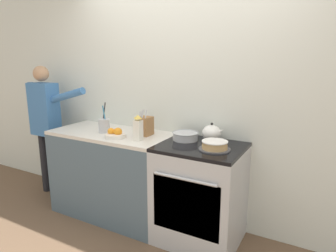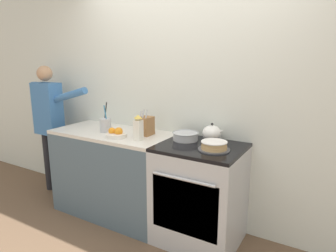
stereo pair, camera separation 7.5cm
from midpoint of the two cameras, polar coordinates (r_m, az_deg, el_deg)
The scene contains 12 objects.
ground_plane at distance 2.98m, azimuth -2.29°, elevation -21.80°, with size 16.00×16.00×0.00m, color brown.
wall_back at distance 3.04m, azimuth 4.19°, elevation 5.43°, with size 8.00×0.04×2.60m.
counter_cabinet at distance 3.35m, azimuth -9.57°, elevation -8.78°, with size 1.30×0.63×0.93m.
stove_range at distance 2.85m, azimuth 6.78°, elevation -12.75°, with size 0.75×0.67×0.93m.
layer_cake at distance 2.57m, azimuth 9.60°, elevation -3.77°, with size 0.27×0.27×0.08m.
tea_kettle at distance 2.83m, azimuth 9.14°, elevation -1.41°, with size 0.22×0.18×0.18m.
mixing_bowl at distance 2.84m, azimuth 4.11°, elevation -1.93°, with size 0.25×0.25×0.08m.
knife_block at distance 3.02m, azimuth -3.54°, elevation 0.04°, with size 0.12×0.15×0.27m.
utensil_crock at distance 3.20m, azimuth -11.17°, elevation 0.22°, with size 0.12×0.12×0.31m.
fruit_bowl at distance 2.98m, azimuth -9.11°, elevation -1.43°, with size 0.20×0.20×0.10m.
milk_carton at distance 2.82m, azimuth -4.91°, elevation -0.43°, with size 0.07×0.07×0.25m.
person_baker at distance 3.97m, azimuth -21.19°, elevation 1.29°, with size 0.92×0.20×1.60m.
Camera 2 is at (1.37, -2.03, 1.70)m, focal length 32.00 mm.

